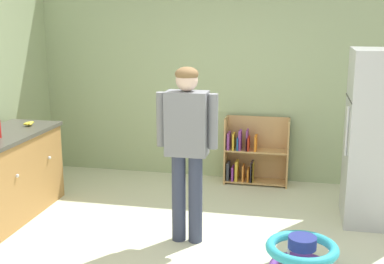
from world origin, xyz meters
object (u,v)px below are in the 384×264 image
Objects in this scene: banana_bunch at (30,123)px; bookshelf at (252,155)px; refrigerator at (382,138)px; standing_person at (187,139)px; baby_walker at (302,255)px.

bookshelf is at bearing 27.33° from banana_bunch.
refrigerator reaches higher than banana_bunch.
standing_person is at bearing -154.10° from refrigerator.
refrigerator is 3.77m from banana_bunch.
refrigerator is at bearing 25.90° from standing_person.
standing_person is at bearing -17.91° from banana_bunch.
bookshelf is 2.72m from banana_bunch.
refrigerator reaches higher than standing_person.
baby_walker is at bearing -18.92° from banana_bunch.
bookshelf is at bearing 105.68° from baby_walker.
refrigerator is at bearing 4.02° from banana_bunch.
bookshelf is 5.45× the size of banana_bunch.
standing_person reaches higher than bookshelf.
refrigerator is 1.07× the size of standing_person.
bookshelf is 2.00m from standing_person.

